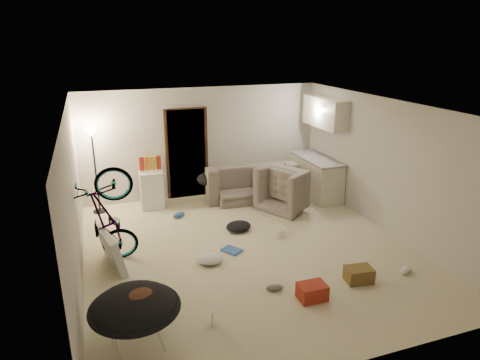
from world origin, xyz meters
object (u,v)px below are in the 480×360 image
object	(u,v)px
tv_box	(111,249)
juicer	(280,233)
armchair	(291,191)
saucer_chair	(136,315)
kitchen_counter	(316,178)
sofa	(249,184)
drink_case_a	(359,275)
drink_case_b	(312,292)
mini_fridge	(152,189)
floor_lamp	(94,153)
bicycle	(109,238)

from	to	relation	value
tv_box	juicer	world-z (taller)	tv_box
armchair	saucer_chair	distance (m)	5.10
kitchen_counter	sofa	size ratio (longest dim) A/B	0.72
drink_case_a	saucer_chair	bearing A→B (deg)	-166.05
armchair	juicer	world-z (taller)	armchair
drink_case_b	juicer	world-z (taller)	drink_case_b
mini_fridge	drink_case_b	size ratio (longest dim) A/B	2.06
tv_box	drink_case_b	xyz separation A→B (m)	(2.63, -1.88, -0.20)
kitchen_counter	drink_case_a	distance (m)	3.74
floor_lamp	armchair	bearing A→B (deg)	-14.87
sofa	drink_case_a	world-z (taller)	sofa
mini_fridge	juicer	xyz separation A→B (m)	(2.03, -2.29, -0.32)
kitchen_counter	drink_case_a	xyz separation A→B (m)	(-1.21, -3.53, -0.33)
drink_case_b	sofa	bearing A→B (deg)	83.03
floor_lamp	armchair	xyz separation A→B (m)	(3.99, -1.06, -0.97)
armchair	tv_box	size ratio (longest dim) A/B	1.11
kitchen_counter	saucer_chair	size ratio (longest dim) A/B	1.40
mini_fridge	drink_case_b	bearing A→B (deg)	-66.96
drink_case_a	drink_case_b	size ratio (longest dim) A/B	1.01
floor_lamp	saucer_chair	distance (m)	4.63
saucer_chair	bicycle	bearing A→B (deg)	94.46
drink_case_b	mini_fridge	bearing A→B (deg)	112.15
kitchen_counter	bicycle	size ratio (longest dim) A/B	0.88
kitchen_counter	drink_case_a	world-z (taller)	kitchen_counter
kitchen_counter	armchair	distance (m)	0.94
tv_box	kitchen_counter	bearing A→B (deg)	7.88
kitchen_counter	drink_case_b	size ratio (longest dim) A/B	3.80
drink_case_a	juicer	bearing A→B (deg)	113.13
sofa	tv_box	distance (m)	3.95
tv_box	bicycle	bearing A→B (deg)	76.82
kitchen_counter	armchair	xyz separation A→B (m)	(-0.84, -0.41, -0.10)
tv_box	drink_case_b	distance (m)	3.24
tv_box	juicer	distance (m)	3.04
juicer	drink_case_b	bearing A→B (deg)	-101.56
mini_fridge	juicer	distance (m)	3.08
saucer_chair	tv_box	world-z (taller)	saucer_chair
armchair	bicycle	xyz separation A→B (m)	(-3.89, -1.27, 0.11)
kitchen_counter	juicer	size ratio (longest dim) A/B	6.95
floor_lamp	armchair	size ratio (longest dim) A/B	1.72
bicycle	drink_case_a	size ratio (longest dim) A/B	4.27
saucer_chair	mini_fridge	bearing A→B (deg)	79.44
floor_lamp	drink_case_a	distance (m)	5.66
drink_case_a	sofa	bearing A→B (deg)	102.01
kitchen_counter	armchair	size ratio (longest dim) A/B	1.43
saucer_chair	juicer	xyz separation A→B (m)	(2.86, 2.16, -0.36)
kitchen_counter	bicycle	bearing A→B (deg)	-160.42
kitchen_counter	tv_box	distance (m)	5.07
bicycle	saucer_chair	world-z (taller)	bicycle
tv_box	drink_case_a	bearing A→B (deg)	-39.05
saucer_chair	tv_box	bearing A→B (deg)	94.76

